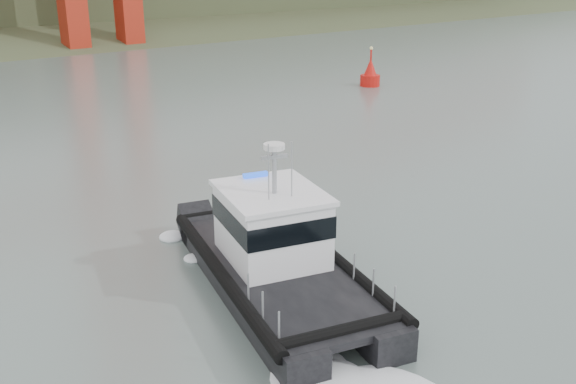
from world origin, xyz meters
name	(u,v)px	position (x,y,z in m)	size (l,w,h in m)	color
ground	(462,321)	(0.00, 0.00, 0.00)	(400.00, 400.00, 0.00)	slate
patrol_boat	(275,252)	(-3.30, 5.79, 1.41)	(7.35, 12.32, 5.63)	black
nav_buoy	(370,75)	(29.28, 31.78, 1.04)	(1.90, 1.90, 3.96)	red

